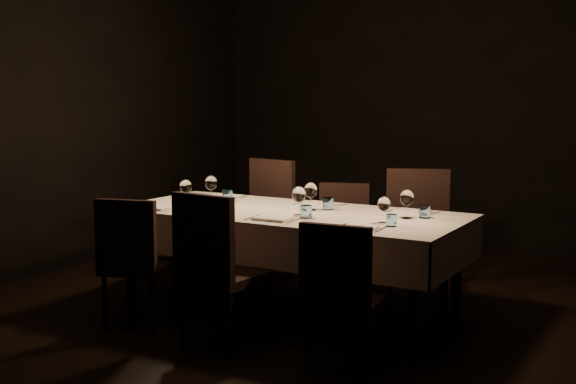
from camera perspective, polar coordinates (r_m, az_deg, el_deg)
The scene contains 14 objects.
room at distance 5.12m, azimuth 0.00°, elevation 6.66°, with size 5.01×6.01×3.01m.
dining_table at distance 5.19m, azimuth 0.00°, elevation -2.33°, with size 2.52×1.12×0.76m.
chair_near_left at distance 5.05m, azimuth -12.12°, elevation -4.94°, with size 0.53×0.53×0.90m.
place_setting_near_left at distance 5.45m, azimuth -8.66°, elevation -0.35°, with size 0.36×0.41×0.19m.
chair_near_center at distance 4.56m, azimuth -5.68°, elevation -5.62°, with size 0.52×0.52×0.99m.
place_setting_near_center at distance 4.90m, azimuth 0.37°, elevation -1.09°, with size 0.37×0.42×0.20m.
chair_near_right at distance 4.15m, azimuth 4.20°, elevation -7.65°, with size 0.45×0.45×0.88m.
place_setting_near_right at distance 4.63m, azimuth 7.17°, elevation -1.80°, with size 0.32×0.40×0.17m.
chair_far_left at distance 6.23m, azimuth -2.09°, elevation -1.83°, with size 0.59×0.59×1.04m.
place_setting_far_left at distance 5.76m, azimuth -5.47°, elevation 0.15°, with size 0.37×0.42×0.20m.
chair_far_center at distance 5.95m, azimuth 4.32°, elevation -3.07°, with size 0.52×0.52×0.87m.
place_setting_far_center at distance 5.30m, azimuth 2.35°, elevation -0.46°, with size 0.38×0.42×0.20m.
chair_far_right at distance 5.66m, azimuth 10.18°, elevation -2.98°, with size 0.63×0.63×1.02m.
place_setting_far_right at distance 5.00m, azimuth 9.82°, elevation -1.06°, with size 0.37×0.42×0.20m.
Camera 1 is at (2.56, -4.43, 1.57)m, focal length 45.00 mm.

